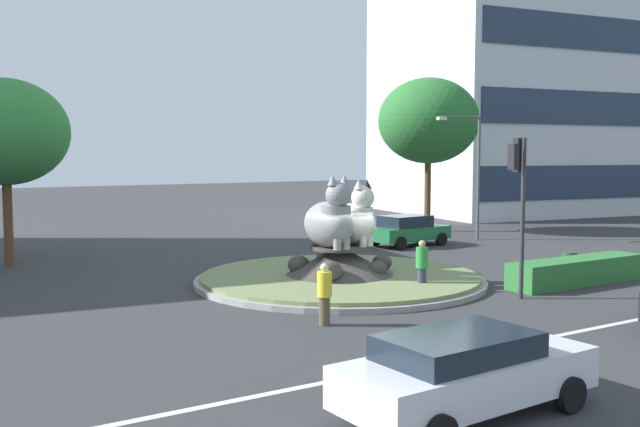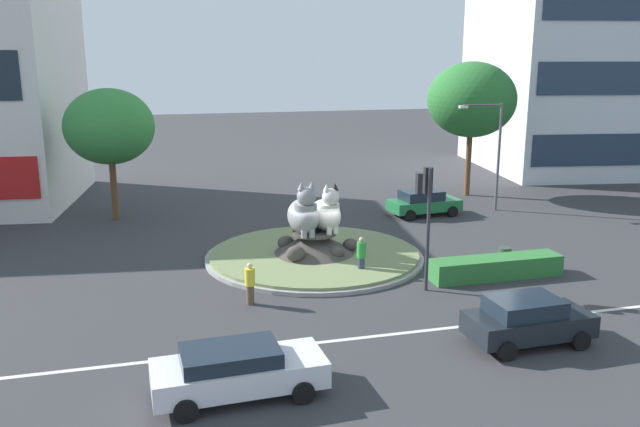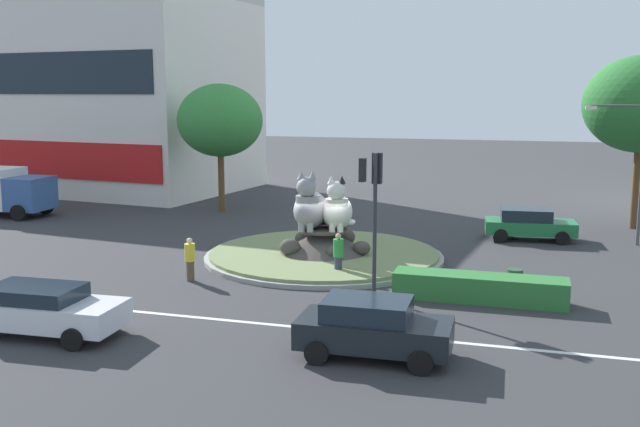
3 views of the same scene
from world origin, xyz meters
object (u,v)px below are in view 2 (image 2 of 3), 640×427
(pedestrian_green_shirt, at_px, (361,255))
(hatchback_near_shophouse, at_px, (237,370))
(traffic_light_mast, at_px, (426,202))
(pedestrian_yellow_shirt, at_px, (250,283))
(sedan_on_far_lane, at_px, (423,202))
(streetlight_arm, at_px, (494,147))
(parked_car_right, at_px, (527,320))
(second_tree_near_tower, at_px, (472,100))
(broadleaf_tree_behind_island, at_px, (109,127))
(cat_statue_grey, at_px, (304,214))
(cat_statue_white, at_px, (326,213))
(litter_bin, at_px, (505,257))

(pedestrian_green_shirt, distance_m, hatchback_near_shophouse, 11.11)
(traffic_light_mast, bearing_deg, pedestrian_yellow_shirt, 91.51)
(traffic_light_mast, xyz_separation_m, sedan_on_far_lane, (5.08, 11.72, -2.87))
(streetlight_arm, relative_size, sedan_on_far_lane, 1.50)
(streetlight_arm, bearing_deg, parked_car_right, 71.62)
(pedestrian_green_shirt, relative_size, sedan_on_far_lane, 0.39)
(second_tree_near_tower, xyz_separation_m, hatchback_near_shophouse, (-18.70, -22.90, -5.61))
(traffic_light_mast, relative_size, hatchback_near_shophouse, 1.03)
(pedestrian_green_shirt, bearing_deg, traffic_light_mast, -142.37)
(broadleaf_tree_behind_island, bearing_deg, cat_statue_grey, -49.79)
(parked_car_right, bearing_deg, broadleaf_tree_behind_island, 121.80)
(cat_statue_grey, distance_m, parked_car_right, 11.74)
(second_tree_near_tower, xyz_separation_m, pedestrian_green_shirt, (-12.14, -13.93, -5.51))
(cat_statue_grey, height_order, parked_car_right, cat_statue_grey)
(cat_statue_white, xyz_separation_m, streetlight_arm, (12.26, 6.76, 1.74))
(cat_statue_grey, relative_size, traffic_light_mast, 0.52)
(pedestrian_yellow_shirt, bearing_deg, cat_statue_grey, 81.20)
(traffic_light_mast, height_order, streetlight_arm, streetlight_arm)
(broadleaf_tree_behind_island, height_order, hatchback_near_shophouse, broadleaf_tree_behind_island)
(broadleaf_tree_behind_island, bearing_deg, streetlight_arm, -8.54)
(cat_statue_grey, distance_m, sedan_on_far_lane, 11.26)
(cat_statue_white, xyz_separation_m, traffic_light_mast, (2.66, -5.16, 1.51))
(second_tree_near_tower, distance_m, pedestrian_green_shirt, 19.28)
(pedestrian_green_shirt, xyz_separation_m, pedestrian_yellow_shirt, (-5.17, -2.20, -0.03))
(traffic_light_mast, distance_m, litter_bin, 5.98)
(cat_statue_white, height_order, traffic_light_mast, traffic_light_mast)
(broadleaf_tree_behind_island, xyz_separation_m, pedestrian_yellow_shirt, (5.47, -15.06, -4.51))
(streetlight_arm, distance_m, parked_car_right, 19.65)
(cat_statue_white, height_order, litter_bin, cat_statue_white)
(cat_statue_grey, relative_size, cat_statue_white, 1.03)
(second_tree_near_tower, height_order, litter_bin, second_tree_near_tower)
(streetlight_arm, xyz_separation_m, pedestrian_yellow_shirt, (-16.62, -11.74, -3.03))
(cat_statue_white, height_order, hatchback_near_shophouse, cat_statue_white)
(broadleaf_tree_behind_island, distance_m, litter_bin, 22.39)
(cat_statue_white, distance_m, pedestrian_yellow_shirt, 6.74)
(broadleaf_tree_behind_island, relative_size, sedan_on_far_lane, 1.73)
(second_tree_near_tower, xyz_separation_m, streetlight_arm, (-0.68, -4.39, -2.51))
(second_tree_near_tower, height_order, parked_car_right, second_tree_near_tower)
(parked_car_right, relative_size, litter_bin, 4.59)
(traffic_light_mast, xyz_separation_m, hatchback_near_shophouse, (-8.43, -6.58, -2.87))
(cat_statue_white, height_order, parked_car_right, cat_statue_white)
(second_tree_near_tower, relative_size, streetlight_arm, 1.36)
(second_tree_near_tower, bearing_deg, pedestrian_yellow_shirt, -137.01)
(broadleaf_tree_behind_island, relative_size, second_tree_near_tower, 0.85)
(cat_statue_grey, relative_size, streetlight_arm, 0.40)
(streetlight_arm, relative_size, pedestrian_yellow_shirt, 3.94)
(cat_statue_grey, relative_size, second_tree_near_tower, 0.29)
(second_tree_near_tower, distance_m, pedestrian_yellow_shirt, 24.29)
(traffic_light_mast, bearing_deg, parked_car_right, -164.58)
(cat_statue_white, bearing_deg, parked_car_right, 8.00)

